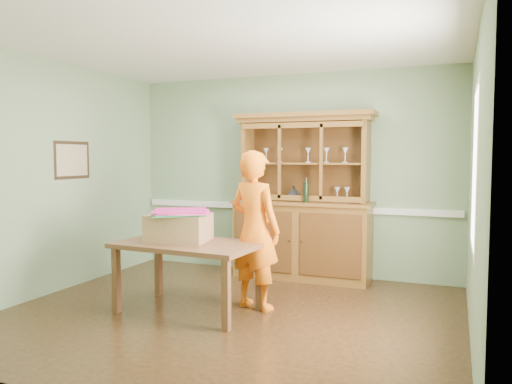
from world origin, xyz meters
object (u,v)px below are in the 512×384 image
at_px(china_hutch, 303,220).
at_px(dining_table, 188,250).
at_px(person, 255,230).
at_px(cardboard_box, 179,227).

xyz_separation_m(china_hutch, dining_table, (-0.68, -1.82, -0.13)).
height_order(china_hutch, dining_table, china_hutch).
bearing_deg(dining_table, person, 35.25).
bearing_deg(china_hutch, dining_table, -110.33).
relative_size(china_hutch, cardboard_box, 3.60).
bearing_deg(china_hutch, person, -93.30).
relative_size(dining_table, person, 0.90).
relative_size(china_hutch, dining_table, 1.45).
xyz_separation_m(cardboard_box, person, (0.72, 0.32, -0.03)).
height_order(dining_table, cardboard_box, cardboard_box).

